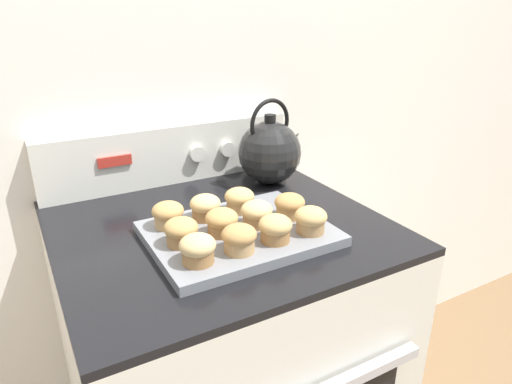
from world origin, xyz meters
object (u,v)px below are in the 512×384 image
muffin_r0_c2 (275,228)px  muffin_r1_c0 (181,231)px  stove_range (224,376)px  muffin_r2_c1 (205,207)px  muffin_r0_c3 (311,220)px  muffin_r2_c2 (239,199)px  muffin_r1_c3 (290,205)px  muffin_r2_c0 (168,214)px  muffin_r1_c1 (222,221)px  muffin_r1_c2 (257,213)px  tea_kettle (270,151)px  muffin_r0_c0 (198,249)px  muffin_pan (239,234)px  muffin_r0_c1 (239,238)px

muffin_r0_c2 → muffin_r1_c0: bearing=154.9°
stove_range → muffin_r2_c1: (-0.03, -0.00, 0.52)m
muffin_r0_c3 → muffin_r2_c2: (-0.08, 0.17, 0.00)m
muffin_r1_c0 → stove_range: bearing=36.9°
muffin_r1_c3 → muffin_r2_c0: same height
muffin_r1_c1 → muffin_r0_c3: bearing=-26.4°
muffin_r1_c2 → muffin_r2_c2: size_ratio=1.00×
muffin_r1_c2 → muffin_r2_c1: size_ratio=1.00×
tea_kettle → muffin_r1_c3: bearing=-111.7°
muffin_r2_c2 → tea_kettle: (0.19, 0.18, 0.04)m
muffin_r0_c0 → muffin_r0_c3: same height
muffin_pan → muffin_r0_c0: (-0.13, -0.09, 0.04)m
muffin_r0_c1 → muffin_r1_c1: bearing=88.5°
muffin_r0_c2 → tea_kettle: 0.40m
muffin_r0_c3 → muffin_r1_c1: (-0.17, 0.08, 0.00)m
muffin_r1_c2 → muffin_r2_c1: bearing=133.7°
muffin_r0_c2 → muffin_r2_c1: bearing=115.7°
muffin_r0_c2 → stove_range: bearing=105.6°
muffin_pan → muffin_r1_c2: bearing=-2.3°
muffin_r0_c0 → muffin_r2_c0: 0.18m
stove_range → muffin_r2_c2: bearing=-5.9°
muffin_r2_c1 → muffin_r2_c2: 0.09m
tea_kettle → muffin_r1_c2: bearing=-125.9°
muffin_r2_c2 → tea_kettle: size_ratio=0.29×
muffin_r0_c1 → muffin_r0_c2: 0.09m
muffin_r0_c0 → tea_kettle: tea_kettle is taller
muffin_r0_c0 → muffin_r1_c2: same height
muffin_r0_c2 → muffin_r1_c1: bearing=135.1°
muffin_r0_c3 → muffin_r2_c2: 0.19m
muffin_r0_c1 → muffin_r2_c1: size_ratio=1.00×
muffin_r1_c1 → muffin_r2_c2: (0.09, 0.09, 0.00)m
muffin_r2_c2 → muffin_r1_c3: bearing=-45.7°
muffin_r0_c1 → muffin_r0_c2: (0.09, 0.00, 0.00)m
muffin_pan → muffin_r1_c0: 0.14m
muffin_pan → muffin_r1_c3: bearing=-0.4°
muffin_r1_c1 → muffin_r2_c1: bearing=89.9°
muffin_r1_c0 → muffin_r1_c3: same height
stove_range → muffin_r2_c1: 0.52m
muffin_r0_c3 → muffin_r2_c2: size_ratio=1.00×
muffin_r1_c2 → muffin_r2_c0: same height
muffin_r0_c0 → muffin_r0_c1: 0.09m
muffin_r1_c3 → tea_kettle: tea_kettle is taller
muffin_r1_c3 → muffin_r2_c1: bearing=152.9°
muffin_r1_c0 → muffin_r2_c1: same height
stove_range → muffin_r1_c0: muffin_r1_c0 is taller
muffin_pan → muffin_r1_c1: 0.06m
muffin_r1_c0 → muffin_r1_c3: size_ratio=1.00×
muffin_r0_c2 → muffin_r1_c0: 0.19m
muffin_r1_c2 → stove_range: bearing=118.9°
muffin_r1_c0 → muffin_r1_c1: 0.09m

